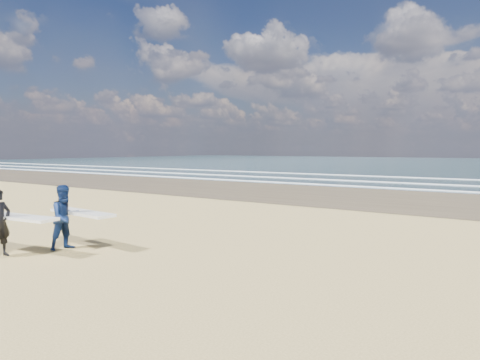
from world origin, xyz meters
The scene contains 2 objects.
surfer_near centered at (-1.23, 0.10, 0.83)m, with size 2.25×1.09×1.63m.
surfer_far centered at (-0.65, 1.40, 0.83)m, with size 2.23×1.11×1.64m.
Camera 1 is at (9.00, -5.04, 2.56)m, focal length 32.00 mm.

